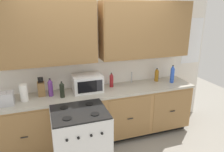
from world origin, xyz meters
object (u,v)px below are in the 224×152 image
toaster (3,99)px  bottle_blue (172,74)px  bottle_dark (62,90)px  bottle_red (111,80)px  bottle_amber (157,75)px  knife_block (41,89)px  paper_towel_roll (24,93)px  bottle_violet (50,87)px  stove_range (81,141)px  microwave (87,83)px

toaster → bottle_blue: size_ratio=0.83×
bottle_dark → bottle_red: bearing=11.9°
bottle_amber → bottle_red: 0.91m
bottle_blue → toaster: bearing=-179.0°
knife_block → paper_towel_roll: knife_block is taller
bottle_dark → bottle_violet: (-0.17, 0.11, 0.01)m
stove_range → bottle_violet: bottle_violet is taller
bottle_amber → stove_range: bearing=-155.0°
knife_block → bottle_red: 1.18m
bottle_dark → bottle_violet: size_ratio=0.90×
bottle_blue → microwave: bearing=176.5°
bottle_amber → bottle_red: bottle_red is taller
toaster → knife_block: (0.52, 0.20, 0.02)m
stove_range → bottle_amber: bottle_amber is taller
knife_block → bottle_dark: bearing=-30.7°
bottle_red → knife_block: bearing=-179.8°
toaster → bottle_amber: (2.61, 0.22, 0.03)m
stove_range → bottle_violet: (-0.32, 0.67, 0.61)m
stove_range → knife_block: size_ratio=3.06×
toaster → bottle_red: (1.70, 0.20, 0.03)m
bottle_dark → bottle_amber: bearing=6.4°
paper_towel_roll → bottle_red: bearing=5.4°
bottle_dark → bottle_blue: 2.02m
knife_block → bottle_violet: bearing=-25.5°
toaster → bottle_blue: bottle_blue is taller
toaster → bottle_violet: bearing=11.2°
bottle_amber → bottle_violet: bearing=-177.5°
microwave → bottle_amber: 1.36m
knife_block → bottle_amber: bearing=0.6°
paper_towel_roll → bottle_dark: 0.56m
microwave → bottle_amber: (1.36, 0.07, -0.02)m
stove_range → bottle_blue: (1.86, 0.60, 0.63)m
bottle_dark → toaster: bearing=-178.9°
paper_towel_roll → bottle_violet: size_ratio=0.89×
knife_block → bottle_blue: 2.33m
paper_towel_roll → bottle_amber: paper_towel_roll is taller
bottle_dark → bottle_blue: bottle_blue is taller
bottle_amber → bottle_red: bearing=-179.0°
stove_range → paper_towel_roll: paper_towel_roll is taller
bottle_violet → bottle_red: bearing=3.8°
knife_block → bottle_red: (1.18, 0.00, 0.01)m
stove_range → knife_block: 1.05m
stove_range → bottle_dark: bottle_dark is taller
bottle_dark → bottle_blue: bearing=1.0°
toaster → paper_towel_roll: 0.28m
toaster → knife_block: knife_block is taller
stove_range → bottle_dark: (-0.16, 0.56, 0.59)m
microwave → toaster: size_ratio=1.71×
stove_range → bottle_violet: size_ratio=3.26×
toaster → bottle_red: bottle_red is taller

